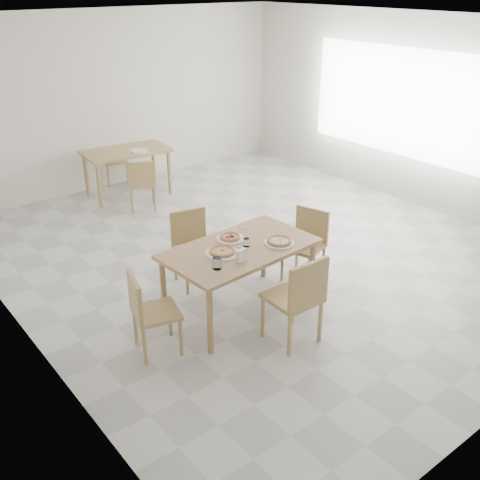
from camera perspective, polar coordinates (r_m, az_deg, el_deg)
room at (r=9.09m, az=15.61°, el=13.40°), size 7.28×7.00×7.00m
main_table at (r=5.72m, az=0.00°, el=-1.43°), size 1.61×0.98×0.75m
chair_south at (r=5.29m, az=5.99°, el=-5.59°), size 0.47×0.47×0.93m
chair_north at (r=6.40m, az=-4.87°, el=-0.22°), size 0.50×0.50×0.85m
chair_west at (r=5.25m, az=-9.36°, el=-6.91°), size 0.50×0.50×0.82m
chair_east at (r=6.52m, az=6.83°, el=0.07°), size 0.51×0.51×0.83m
plate_margherita at (r=5.54m, az=-1.81°, el=-1.35°), size 0.34×0.34×0.02m
plate_mushroom at (r=5.76m, az=4.01°, el=-0.30°), size 0.31×0.31×0.02m
plate_pepperoni at (r=5.84m, az=-1.02°, el=0.13°), size 0.29×0.29×0.02m
pizza_margherita at (r=5.53m, az=-1.81°, el=-1.14°), size 0.30×0.30×0.03m
pizza_mushroom at (r=5.75m, az=4.01°, el=-0.10°), size 0.32×0.32×0.03m
pizza_pepperoni at (r=5.83m, az=-1.02°, el=0.34°), size 0.28×0.28×0.03m
tumbler_a at (r=5.25m, az=-2.35°, el=-2.39°), size 0.08×0.08×0.11m
tumbler_b at (r=5.68m, az=0.67°, el=-0.24°), size 0.06×0.06×0.09m
napkin_holder at (r=5.37m, az=0.09°, el=-1.64°), size 0.12×0.08×0.13m
fork_a at (r=5.65m, az=0.54°, el=-0.87°), size 0.07×0.16×0.01m
fork_b at (r=6.10m, az=0.40°, el=1.22°), size 0.07×0.18×0.01m
second_table at (r=9.13m, az=-11.46°, el=8.36°), size 1.38×0.88×0.75m
chair_back_s at (r=8.52m, az=-9.93°, el=5.89°), size 0.52×0.52×0.79m
chair_back_n at (r=9.88m, az=-12.75°, el=8.28°), size 0.46×0.46×0.77m
plate_empty at (r=9.00m, az=-10.24°, el=8.92°), size 0.27×0.27×0.02m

